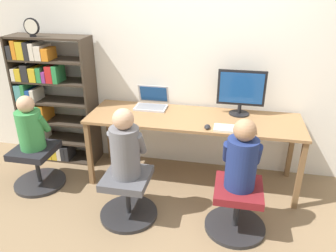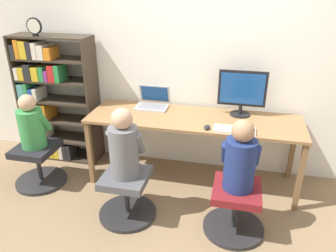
{
  "view_description": "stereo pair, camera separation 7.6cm",
  "coord_description": "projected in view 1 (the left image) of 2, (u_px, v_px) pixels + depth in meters",
  "views": [
    {
      "loc": [
        0.37,
        -2.84,
        2.12
      ],
      "look_at": [
        -0.24,
        0.15,
        0.74
      ],
      "focal_mm": 35.0,
      "sensor_mm": 36.0,
      "label": 1
    },
    {
      "loc": [
        0.45,
        -2.82,
        2.12
      ],
      "look_at": [
        -0.24,
        0.15,
        0.74
      ],
      "focal_mm": 35.0,
      "sensor_mm": 36.0,
      "label": 2
    }
  ],
  "objects": [
    {
      "name": "desk_clock",
      "position": [
        32.0,
        27.0,
        3.5
      ],
      "size": [
        0.18,
        0.03,
        0.2
      ],
      "color": "black",
      "rests_on": "bookshelf"
    },
    {
      "name": "person_near_shelf",
      "position": [
        30.0,
        126.0,
        3.4
      ],
      "size": [
        0.32,
        0.28,
        0.58
      ],
      "color": "#388C47",
      "rests_on": "office_chair_side"
    },
    {
      "name": "office_chair_side",
      "position": [
        37.0,
        166.0,
        3.6
      ],
      "size": [
        0.56,
        0.56,
        0.46
      ],
      "color": "#262628",
      "rests_on": "ground_plane"
    },
    {
      "name": "desk",
      "position": [
        193.0,
        123.0,
        3.49
      ],
      "size": [
        2.25,
        0.68,
        0.77
      ],
      "color": "olive",
      "rests_on": "ground_plane"
    },
    {
      "name": "desktop_monitor",
      "position": [
        241.0,
        92.0,
        3.44
      ],
      "size": [
        0.5,
        0.22,
        0.49
      ],
      "color": "black",
      "rests_on": "desk"
    },
    {
      "name": "office_chair_left",
      "position": [
        237.0,
        207.0,
        2.95
      ],
      "size": [
        0.56,
        0.56,
        0.46
      ],
      "color": "#262628",
      "rests_on": "ground_plane"
    },
    {
      "name": "ground_plane",
      "position": [
        187.0,
        197.0,
        3.48
      ],
      "size": [
        14.0,
        14.0,
        0.0
      ],
      "primitive_type": "plane",
      "color": "#846B4C"
    },
    {
      "name": "bookshelf",
      "position": [
        46.0,
        101.0,
        3.94
      ],
      "size": [
        0.94,
        0.33,
        1.53
      ],
      "color": "#382D23",
      "rests_on": "ground_plane"
    },
    {
      "name": "keyboard",
      "position": [
        235.0,
        129.0,
        3.17
      ],
      "size": [
        0.4,
        0.16,
        0.03
      ],
      "color": "silver",
      "rests_on": "desk"
    },
    {
      "name": "person_at_monitor",
      "position": [
        242.0,
        158.0,
        2.74
      ],
      "size": [
        0.32,
        0.29,
        0.64
      ],
      "color": "navy",
      "rests_on": "office_chair_left"
    },
    {
      "name": "computer_mouse_by_keyboard",
      "position": [
        207.0,
        127.0,
        3.2
      ],
      "size": [
        0.06,
        0.1,
        0.03
      ],
      "color": "black",
      "rests_on": "desk"
    },
    {
      "name": "laptop",
      "position": [
        152.0,
        103.0,
        3.72
      ],
      "size": [
        0.36,
        0.3,
        0.23
      ],
      "color": "#B7B7BC",
      "rests_on": "desk"
    },
    {
      "name": "person_at_laptop",
      "position": [
        125.0,
        147.0,
        2.9
      ],
      "size": [
        0.32,
        0.3,
        0.65
      ],
      "color": "slate",
      "rests_on": "office_chair_right"
    },
    {
      "name": "wall_back",
      "position": [
        200.0,
        59.0,
        3.6
      ],
      "size": [
        10.0,
        0.05,
        2.6
      ],
      "color": "white",
      "rests_on": "ground_plane"
    },
    {
      "name": "office_chair_right",
      "position": [
        128.0,
        195.0,
        3.11
      ],
      "size": [
        0.56,
        0.56,
        0.46
      ],
      "color": "#262628",
      "rests_on": "ground_plane"
    }
  ]
}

